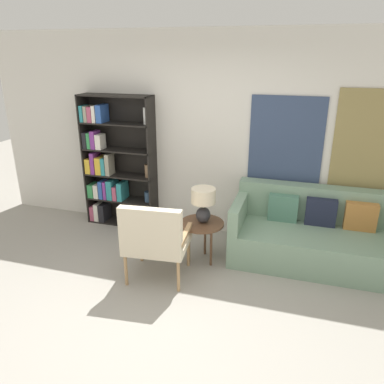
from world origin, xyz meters
TOP-DOWN VIEW (x-y plane):
  - ground_plane at (0.00, 0.00)m, footprint 14.00×14.00m
  - wall_back at (0.06, 2.03)m, footprint 6.40×0.08m
  - bookshelf at (-1.36, 1.85)m, footprint 1.03×0.30m
  - armchair at (-0.19, 0.57)m, footprint 0.73×0.66m
  - couch at (1.53, 1.56)m, footprint 2.04×0.91m
  - side_table at (0.18, 1.14)m, footprint 0.53×0.53m
  - table_lamp at (0.19, 1.15)m, footprint 0.29×0.29m

SIDE VIEW (x-z plane):
  - ground_plane at x=0.00m, z-range 0.00..0.00m
  - couch at x=1.53m, z-range -0.11..0.75m
  - side_table at x=0.18m, z-range 0.20..0.72m
  - armchair at x=-0.19m, z-range 0.08..1.01m
  - table_lamp at x=0.19m, z-range 0.57..1.00m
  - bookshelf at x=-1.36m, z-range -0.06..1.82m
  - wall_back at x=0.06m, z-range 0.00..2.70m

